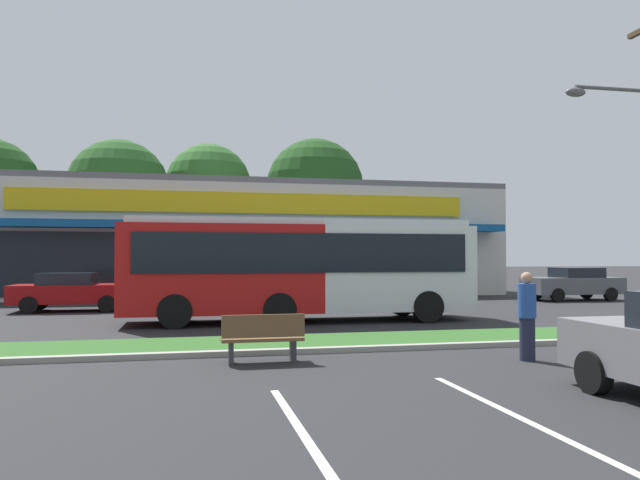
% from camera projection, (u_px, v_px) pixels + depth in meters
% --- Properties ---
extents(grass_median, '(56.00, 2.20, 0.12)m').
position_uv_depth(grass_median, '(432.00, 339.00, 14.80)').
color(grass_median, '#2D5B23').
rests_on(grass_median, ground_plane).
extents(curb_lip, '(56.00, 0.24, 0.12)m').
position_uv_depth(curb_lip, '(454.00, 346.00, 13.61)').
color(curb_lip, '#99968C').
rests_on(curb_lip, ground_plane).
extents(parking_stripe_0, '(0.12, 4.80, 0.01)m').
position_uv_depth(parking_stripe_0, '(304.00, 435.00, 6.96)').
color(parking_stripe_0, silver).
rests_on(parking_stripe_0, ground_plane).
extents(parking_stripe_1, '(0.12, 4.80, 0.01)m').
position_uv_depth(parking_stripe_1, '(512.00, 414.00, 7.91)').
color(parking_stripe_1, silver).
rests_on(parking_stripe_1, ground_plane).
extents(storefront_building, '(28.01, 12.17, 6.09)m').
position_uv_depth(storefront_building, '(240.00, 240.00, 35.17)').
color(storefront_building, beige).
rests_on(storefront_building, ground_plane).
extents(tree_left, '(7.07, 7.07, 10.38)m').
position_uv_depth(tree_left, '(118.00, 190.00, 42.72)').
color(tree_left, '#473323').
rests_on(tree_left, ground_plane).
extents(tree_mid_left, '(6.53, 6.53, 10.74)m').
position_uv_depth(tree_mid_left, '(208.00, 187.00, 46.31)').
color(tree_mid_left, '#473323').
rests_on(tree_mid_left, ground_plane).
extents(tree_mid, '(7.62, 7.62, 11.34)m').
position_uv_depth(tree_mid, '(315.00, 188.00, 47.41)').
color(tree_mid, '#473323').
rests_on(tree_mid, ground_plane).
extents(city_bus, '(11.10, 2.72, 3.25)m').
position_uv_depth(city_bus, '(300.00, 266.00, 19.31)').
color(city_bus, '#B71414').
rests_on(city_bus, ground_plane).
extents(bus_stop_bench, '(1.60, 0.45, 0.95)m').
position_uv_depth(bus_stop_bench, '(263.00, 337.00, 11.74)').
color(bus_stop_bench, brown).
rests_on(bus_stop_bench, ground_plane).
extents(car_1, '(4.50, 1.98, 1.56)m').
position_uv_depth(car_1, '(573.00, 283.00, 28.79)').
color(car_1, '#515459').
rests_on(car_1, ground_plane).
extents(car_2, '(4.34, 1.98, 1.46)m').
position_uv_depth(car_2, '(72.00, 291.00, 23.00)').
color(car_2, maroon).
rests_on(car_2, ground_plane).
extents(pedestrian_by_pole, '(0.35, 0.35, 1.76)m').
position_uv_depth(pedestrian_by_pole, '(527.00, 316.00, 12.01)').
color(pedestrian_by_pole, '#1E2338').
rests_on(pedestrian_by_pole, ground_plane).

